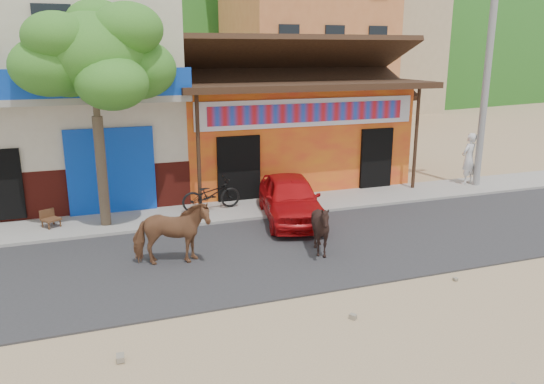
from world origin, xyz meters
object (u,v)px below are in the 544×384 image
Objects in this scene: cow_dark at (321,228)px; red_car at (290,198)px; cow_tan at (172,234)px; utility_pole at (487,71)px; pedestrian at (469,159)px; cafe_chair_right at (50,211)px; tree at (97,116)px; scooter at (211,194)px.

red_car is at bearing 142.56° from cow_dark.
cow_dark is at bearing -91.48° from cow_tan.
utility_pole is 8.56m from red_car.
pedestrian is 2.06× the size of cafe_chair_right.
pedestrian is (7.53, 1.61, 0.35)m from red_car.
tree reaches higher than cow_tan.
red_car is at bearing -133.22° from scooter.
cow_tan is at bearing -1.51° from pedestrian.
tree is at bearing -179.10° from utility_pole.
utility_pole reaches higher than cafe_chair_right.
tree is at bearing -17.78° from pedestrian.
tree is 3.25× the size of pedestrian.
red_car is (0.30, 2.75, -0.00)m from cow_dark.
scooter is (-9.70, 0.20, -3.52)m from utility_pole.
scooter is 4.52m from cafe_chair_right.
pedestrian is at bearing 23.59° from red_car.
red_car is 7.71m from pedestrian.
pedestrian is (12.60, 0.46, -2.08)m from tree.
red_car is (5.07, -1.14, -2.42)m from tree.
tree is at bearing 30.15° from cow_tan.
cafe_chair_right is (-1.42, 0.24, -2.55)m from tree.
pedestrian is at bearing 87.81° from cow_dark.
pedestrian is (11.29, 3.75, 0.26)m from cow_tan.
utility_pole reaches higher than cow_dark.
cow_dark reaches higher than cafe_chair_right.
tree is 2.93m from cafe_chair_right.
cow_tan reaches higher than cafe_chair_right.
utility_pole reaches higher than red_car.
pedestrian is at bearing -63.20° from cow_tan.
utility_pole is at bearing 21.40° from red_car.
cow_tan is 1.96× the size of cafe_chair_right.
pedestrian reaches higher than cafe_chair_right.
tree reaches higher than cafe_chair_right.
tree is 4.02m from scooter.
red_car is 2.50m from scooter.
scooter is at bearing 7.33° from tree.
cafe_chair_right is (-14.02, -0.23, -0.48)m from pedestrian.
tree is 5.73m from red_car.
cafe_chair_right is at bearing -18.96° from pedestrian.
cafe_chair_right is at bearing 46.20° from cow_tan.
cow_dark is at bearing 9.20° from pedestrian.
utility_pole reaches higher than scooter.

